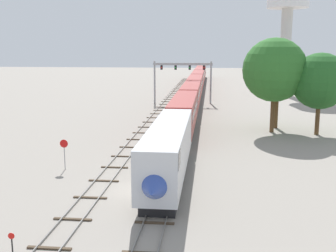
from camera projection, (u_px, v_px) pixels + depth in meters
ground_plane at (140, 191)px, 32.61m from camera, size 400.00×400.00×0.00m
track_main at (195, 98)px, 90.98m from camera, size 2.60×200.00×0.16m
track_near at (159, 112)px, 72.01m from camera, size 2.60×160.00×0.16m
passenger_train at (195, 86)px, 92.13m from camera, size 3.04×136.05×4.80m
signal_gantry at (183, 73)px, 82.73m from camera, size 12.10×0.49×8.56m
water_tower at (288, 4)px, 95.22m from camera, size 9.86×9.86×27.01m
switch_stand at (12, 249)px, 22.15m from camera, size 0.36×0.24×1.46m
stop_sign at (64, 150)px, 37.95m from camera, size 0.76×0.08×2.88m
trackside_tree_left at (278, 70)px, 56.58m from camera, size 5.62×5.62×11.01m
trackside_tree_mid at (275, 70)px, 53.61m from camera, size 8.41×8.41×12.58m
trackside_tree_right at (320, 81)px, 52.29m from camera, size 7.24×7.24×10.66m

